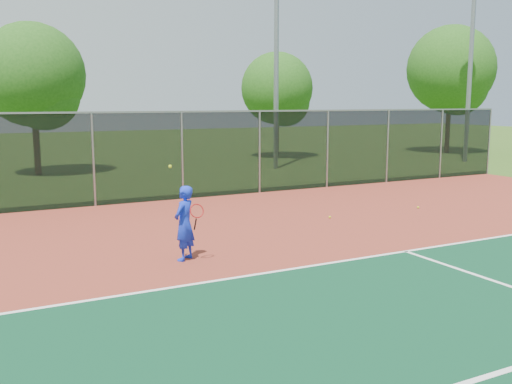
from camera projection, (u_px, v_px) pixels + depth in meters
ground at (438, 310)px, 9.27m from camera, size 120.00×120.00×0.00m
court_apron at (362, 277)px, 11.02m from camera, size 30.00×20.00×0.02m
fence_back at (182, 154)px, 19.55m from camera, size 30.00×0.06×3.03m
tennis_player at (184, 223)px, 12.03m from camera, size 0.69×0.75×2.04m
practice_ball_0 at (330, 217)px, 16.47m from camera, size 0.07×0.07×0.07m
practice_ball_4 at (418, 207)px, 17.97m from camera, size 0.07×0.07×0.07m
floodlight_n at (276, 34)px, 27.84m from camera, size 0.90×0.40×11.68m
floodlight_ne at (472, 41)px, 31.08m from camera, size 0.90×0.40×11.68m
tree_back_left at (35, 80)px, 25.69m from camera, size 4.70×4.70×6.90m
tree_back_mid at (279, 92)px, 33.90m from camera, size 4.28×4.28×6.28m
tree_back_right at (453, 73)px, 36.89m from camera, size 5.61×5.61×8.24m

